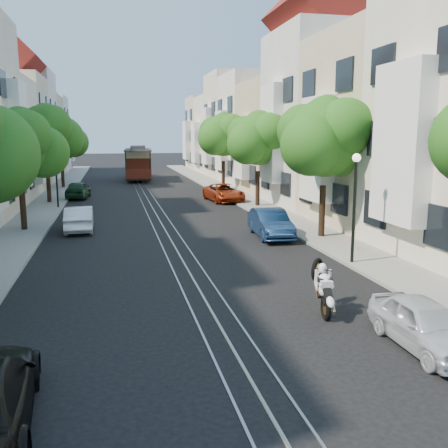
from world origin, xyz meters
TOP-DOWN VIEW (x-y plane):
  - ground at (0.00, 28.00)m, footprint 200.00×200.00m
  - sidewalk_east at (7.25, 28.00)m, footprint 2.50×80.00m
  - sidewalk_west at (-7.25, 28.00)m, footprint 2.50×80.00m
  - rail_left at (-0.55, 28.00)m, footprint 0.06×80.00m
  - rail_slot at (0.00, 28.00)m, footprint 0.06×80.00m
  - rail_right at (0.55, 28.00)m, footprint 0.06×80.00m
  - lane_line at (0.00, 28.00)m, footprint 0.08×80.00m
  - townhouses_east at (11.87, 27.91)m, footprint 7.75×72.00m
  - tree_e_b at (7.26, 8.98)m, footprint 4.93×4.08m
  - tree_e_c at (7.26, 19.98)m, footprint 4.84×3.99m
  - tree_e_d at (7.26, 30.98)m, footprint 5.01×4.16m
  - tree_w_b at (-7.14, 13.98)m, footprint 4.72×3.87m
  - tree_w_c at (-7.14, 24.98)m, footprint 5.13×4.28m
  - tree_w_d at (-7.14, 35.98)m, footprint 4.84×3.99m
  - lamp_east at (6.30, 4.00)m, footprint 0.32×0.32m
  - lamp_west at (-6.30, 22.00)m, footprint 0.32×0.32m
  - sportbike_rider at (3.01, -0.71)m, footprint 0.70×1.80m
  - cable_car at (0.24, 43.10)m, footprint 3.34×9.17m
  - parked_car_e_near at (4.40, -3.40)m, footprint 1.43×3.46m
  - parked_car_e_mid at (4.86, 9.80)m, footprint 1.69×4.25m
  - parked_car_e_far at (5.55, 23.43)m, footprint 2.66×4.96m
  - parked_car_w_mid at (-4.40, 13.58)m, footprint 1.47×3.98m
  - parked_car_w_far at (-5.32, 27.68)m, footprint 1.99×4.16m

SIDE VIEW (x-z plane):
  - ground at x=0.00m, z-range 0.00..0.00m
  - lane_line at x=0.00m, z-range 0.00..0.01m
  - rail_left at x=-0.55m, z-range 0.00..0.02m
  - rail_slot at x=0.00m, z-range 0.00..0.02m
  - rail_right at x=0.55m, z-range 0.00..0.02m
  - sidewalk_east at x=7.25m, z-range 0.00..0.12m
  - sidewalk_west at x=-7.25m, z-range 0.00..0.12m
  - parked_car_e_near at x=4.40m, z-range 0.00..1.17m
  - parked_car_w_mid at x=-4.40m, z-range 0.00..1.30m
  - parked_car_e_far at x=5.55m, z-range 0.00..1.32m
  - parked_car_w_far at x=-5.32m, z-range 0.00..1.37m
  - parked_car_e_mid at x=4.86m, z-range 0.00..1.38m
  - sportbike_rider at x=3.01m, z-range 0.06..1.57m
  - cable_car at x=0.24m, z-range 0.32..3.79m
  - lamp_east at x=6.30m, z-range 0.77..4.93m
  - lamp_west at x=-6.30m, z-range 0.77..4.93m
  - tree_w_b at x=-7.14m, z-range 1.26..7.53m
  - tree_e_c at x=7.26m, z-range 1.34..7.86m
  - tree_w_d at x=-7.14m, z-range 1.34..7.86m
  - tree_e_b at x=7.26m, z-range 1.39..8.07m
  - tree_e_d at x=7.26m, z-range 1.44..8.29m
  - tree_w_c at x=-7.14m, z-range 1.52..8.62m
  - townhouses_east at x=11.87m, z-range -0.82..11.18m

